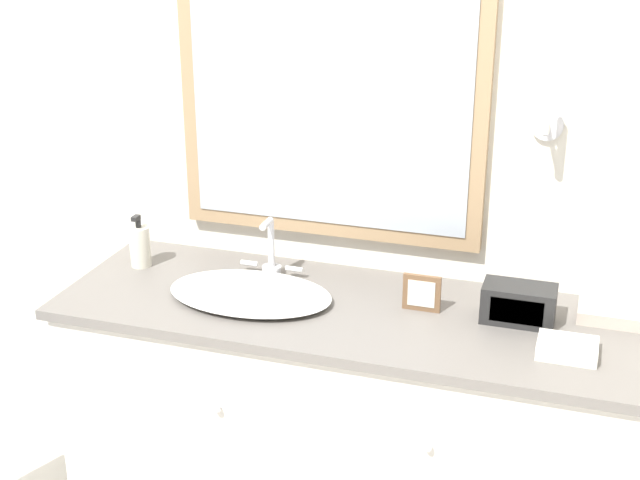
% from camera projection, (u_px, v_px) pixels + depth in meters
% --- Properties ---
extents(wall_back, '(8.00, 0.18, 2.55)m').
position_uv_depth(wall_back, '(379.00, 157.00, 2.73)').
color(wall_back, silver).
rests_on(wall_back, ground_plane).
extents(vanity_counter, '(1.71, 0.60, 0.92)m').
position_uv_depth(vanity_counter, '(347.00, 441.00, 2.74)').
color(vanity_counter, beige).
rests_on(vanity_counter, ground_plane).
extents(sink_basin, '(0.50, 0.37, 0.19)m').
position_uv_depth(sink_basin, '(251.00, 291.00, 2.63)').
color(sink_basin, white).
rests_on(sink_basin, vanity_counter).
extents(soap_bottle, '(0.07, 0.07, 0.17)m').
position_uv_depth(soap_bottle, '(140.00, 246.00, 2.84)').
color(soap_bottle, beige).
rests_on(soap_bottle, vanity_counter).
extents(appliance_box, '(0.20, 0.11, 0.11)m').
position_uv_depth(appliance_box, '(519.00, 304.00, 2.48)').
color(appliance_box, black).
rests_on(appliance_box, vanity_counter).
extents(picture_frame, '(0.11, 0.01, 0.11)m').
position_uv_depth(picture_frame, '(422.00, 293.00, 2.54)').
color(picture_frame, brown).
rests_on(picture_frame, vanity_counter).
extents(hand_towel_near_sink, '(0.15, 0.12, 0.04)m').
position_uv_depth(hand_towel_near_sink, '(567.00, 348.00, 2.31)').
color(hand_towel_near_sink, silver).
rests_on(hand_towel_near_sink, vanity_counter).
extents(hand_towel_far_corner, '(0.18, 0.13, 0.04)m').
position_uv_depth(hand_towel_far_corner, '(611.00, 313.00, 2.50)').
color(hand_towel_far_corner, '#B7A899').
rests_on(hand_towel_far_corner, vanity_counter).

